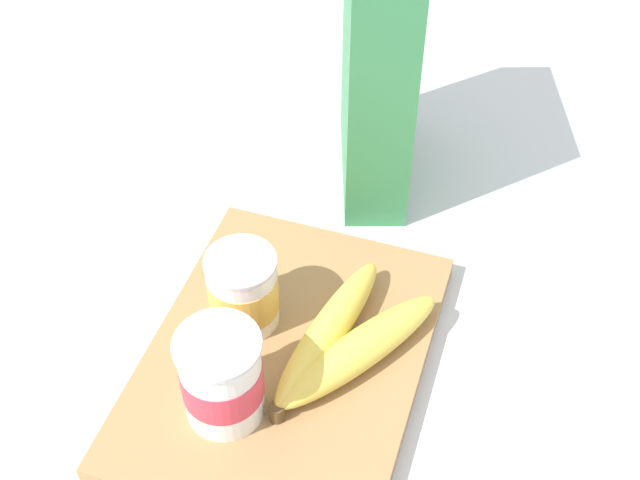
% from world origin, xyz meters
% --- Properties ---
extents(ground_plane, '(2.40, 2.40, 0.00)m').
position_xyz_m(ground_plane, '(0.00, 0.00, 0.00)').
color(ground_plane, silver).
extents(cutting_board, '(0.33, 0.25, 0.02)m').
position_xyz_m(cutting_board, '(0.00, 0.00, 0.01)').
color(cutting_board, '#A37A4C').
rests_on(cutting_board, ground_plane).
extents(cereal_box, '(0.20, 0.12, 0.28)m').
position_xyz_m(cereal_box, '(0.30, 0.00, 0.14)').
color(cereal_box, '#38844C').
rests_on(cereal_box, ground_plane).
extents(yogurt_cup_front, '(0.07, 0.07, 0.10)m').
position_xyz_m(yogurt_cup_front, '(-0.07, 0.03, 0.07)').
color(yogurt_cup_front, white).
rests_on(yogurt_cup_front, cutting_board).
extents(yogurt_cup_back, '(0.07, 0.07, 0.08)m').
position_xyz_m(yogurt_cup_back, '(0.03, 0.05, 0.06)').
color(yogurt_cup_back, white).
rests_on(yogurt_cup_back, cutting_board).
extents(banana_bunch, '(0.20, 0.13, 0.03)m').
position_xyz_m(banana_bunch, '(0.02, -0.05, 0.04)').
color(banana_bunch, '#F1D24D').
rests_on(banana_bunch, cutting_board).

